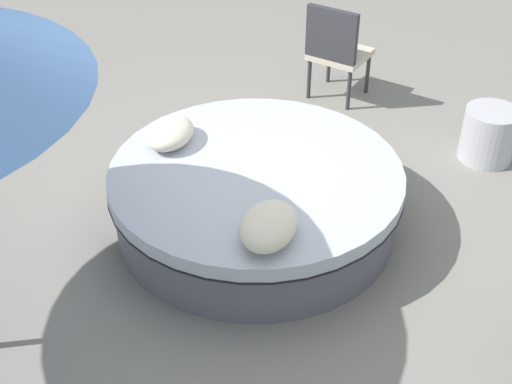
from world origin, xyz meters
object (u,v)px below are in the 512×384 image
object	(u,v)px
round_bed	(256,197)
side_table	(489,135)
throw_pillow_1	(269,226)
throw_pillow_0	(169,133)
patio_chair	(336,47)

from	to	relation	value
round_bed	side_table	distance (m)	2.23
round_bed	side_table	size ratio (longest dim) A/B	4.65
round_bed	throw_pillow_1	size ratio (longest dim) A/B	4.29
side_table	throw_pillow_1	bearing A→B (deg)	148.71
round_bed	throw_pillow_1	xyz separation A→B (m)	(-0.73, -0.31, 0.35)
round_bed	throw_pillow_0	distance (m)	0.83
round_bed	side_table	xyz separation A→B (m)	(1.49, -1.66, -0.03)
throw_pillow_0	patio_chair	world-z (taller)	patio_chair
side_table	round_bed	bearing A→B (deg)	132.02
throw_pillow_0	throw_pillow_1	size ratio (longest dim) A/B	0.94
side_table	throw_pillow_0	bearing A→B (deg)	119.07
throw_pillow_0	patio_chair	xyz separation A→B (m)	(2.00, -0.89, -0.04)
throw_pillow_1	round_bed	bearing A→B (deg)	22.74
throw_pillow_1	side_table	bearing A→B (deg)	-31.29
patio_chair	round_bed	bearing A→B (deg)	-78.27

